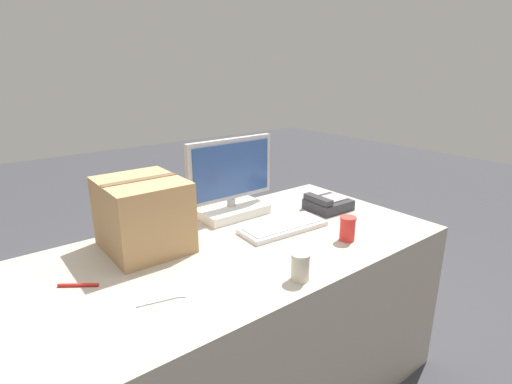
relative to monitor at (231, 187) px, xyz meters
name	(u,v)px	position (x,y,z in m)	size (l,w,h in m)	color
office_desk	(236,324)	(-0.20, -0.31, -0.53)	(1.80, 0.90, 0.76)	#A89E8E
monitor	(231,187)	(0.00, 0.00, 0.00)	(0.48, 0.22, 0.39)	white
keyboard	(283,227)	(0.08, -0.30, -0.13)	(0.42, 0.19, 0.03)	silver
desk_phone	(327,204)	(0.43, -0.25, -0.11)	(0.22, 0.19, 0.08)	#2D2D33
paper_cup_left	(300,266)	(-0.18, -0.67, -0.10)	(0.07, 0.07, 0.10)	beige
paper_cup_right	(347,229)	(0.21, -0.56, -0.09)	(0.07, 0.07, 0.11)	red
spoon	(169,299)	(-0.60, -0.50, -0.14)	(0.16, 0.05, 0.00)	#B2B2B7
cardboard_box	(143,214)	(-0.50, -0.09, 0.00)	(0.31, 0.35, 0.29)	tan
pen_marker	(78,285)	(-0.80, -0.24, -0.14)	(0.12, 0.09, 0.01)	red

